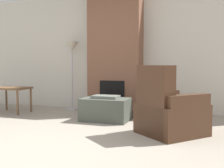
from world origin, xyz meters
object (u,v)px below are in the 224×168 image
object	(u,v)px
armchair	(168,114)
floor_lamp_left	(72,52)
side_table	(11,91)
ottoman	(106,109)

from	to	relation	value
armchair	floor_lamp_left	world-z (taller)	floor_lamp_left
side_table	floor_lamp_left	world-z (taller)	floor_lamp_left
armchair	side_table	world-z (taller)	armchair
floor_lamp_left	armchair	bearing A→B (deg)	-34.96
side_table	floor_lamp_left	distance (m)	1.54
ottoman	armchair	size ratio (longest dim) A/B	0.75
armchair	floor_lamp_left	xyz separation A→B (m)	(-2.37, 1.65, 0.99)
armchair	side_table	bearing A→B (deg)	27.39
ottoman	side_table	bearing A→B (deg)	176.07
side_table	ottoman	bearing A→B (deg)	-3.93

